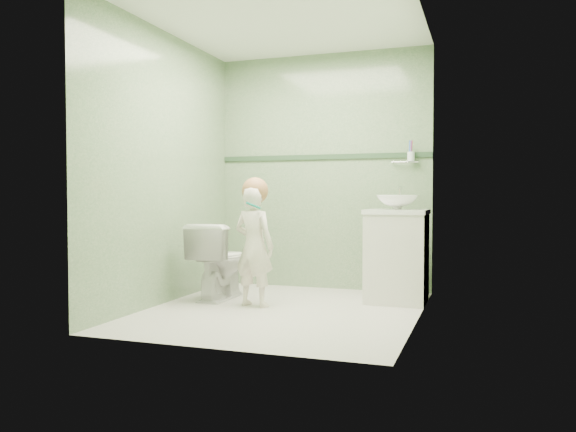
% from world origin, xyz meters
% --- Properties ---
extents(ground, '(2.50, 2.50, 0.00)m').
position_xyz_m(ground, '(0.00, 0.00, 0.00)').
color(ground, beige).
rests_on(ground, ground).
extents(room_shell, '(2.50, 2.54, 2.40)m').
position_xyz_m(room_shell, '(0.00, 0.00, 1.20)').
color(room_shell, '#678C64').
rests_on(room_shell, ground).
extents(trim_stripe, '(2.20, 0.02, 0.05)m').
position_xyz_m(trim_stripe, '(0.00, 1.24, 1.35)').
color(trim_stripe, '#2C482F').
rests_on(trim_stripe, room_shell).
extents(vanity, '(0.52, 0.50, 0.80)m').
position_xyz_m(vanity, '(0.84, 0.70, 0.40)').
color(vanity, silver).
rests_on(vanity, ground).
extents(counter, '(0.54, 0.52, 0.04)m').
position_xyz_m(counter, '(0.84, 0.70, 0.81)').
color(counter, white).
rests_on(counter, vanity).
extents(basin, '(0.37, 0.37, 0.13)m').
position_xyz_m(basin, '(0.84, 0.70, 0.89)').
color(basin, white).
rests_on(basin, counter).
extents(faucet, '(0.03, 0.13, 0.18)m').
position_xyz_m(faucet, '(0.84, 0.89, 0.97)').
color(faucet, silver).
rests_on(faucet, counter).
extents(cup_holder, '(0.26, 0.07, 0.21)m').
position_xyz_m(cup_holder, '(0.89, 1.18, 1.33)').
color(cup_holder, silver).
rests_on(cup_holder, room_shell).
extents(toilet, '(0.40, 0.69, 0.70)m').
position_xyz_m(toilet, '(-0.74, 0.35, 0.35)').
color(toilet, white).
rests_on(toilet, ground).
extents(toddler, '(0.42, 0.32, 1.03)m').
position_xyz_m(toddler, '(-0.30, 0.11, 0.52)').
color(toddler, beige).
rests_on(toddler, ground).
extents(hair_cap, '(0.23, 0.23, 0.23)m').
position_xyz_m(hair_cap, '(-0.30, 0.14, 1.00)').
color(hair_cap, '#A16C42').
rests_on(hair_cap, toddler).
extents(teal_toothbrush, '(0.11, 0.14, 0.08)m').
position_xyz_m(teal_toothbrush, '(-0.25, -0.02, 0.88)').
color(teal_toothbrush, '#0A7D6C').
rests_on(teal_toothbrush, toddler).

